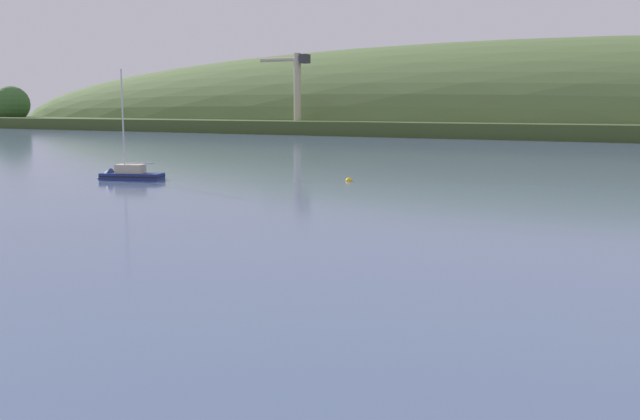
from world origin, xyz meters
name	(u,v)px	position (x,y,z in m)	size (l,w,h in m)	color
far_shoreline_hill	(498,131)	(-34.96, 229.47, 0.14)	(564.80, 162.09, 57.45)	#3C4E24
dockside_crane	(296,94)	(-85.76, 186.78, 11.67)	(16.17, 4.89, 23.50)	#4C4C51
sailboat_near_mooring	(125,177)	(-39.22, 54.46, 0.27)	(7.76, 4.15, 12.85)	navy
mooring_buoy_foreground	(349,181)	(-16.77, 63.39, 0.00)	(0.73, 0.73, 0.81)	yellow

